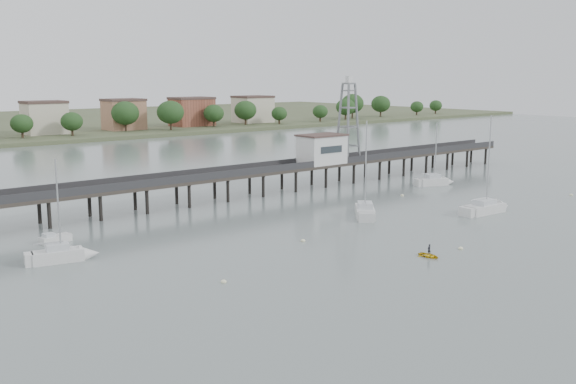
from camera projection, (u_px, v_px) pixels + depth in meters
name	position (u px, v px, depth m)	size (l,w,h in m)	color
pier	(202.00, 179.00, 99.16)	(150.00, 5.00, 5.50)	#2D2823
pier_building	(322.00, 149.00, 114.25)	(8.40, 5.40, 5.30)	silver
lattice_tower	(348.00, 122.00, 117.51)	(3.20, 3.20, 15.50)	slate
sailboat_b	(67.00, 255.00, 68.62)	(7.20, 3.42, 11.58)	silver
sailboat_c	(364.00, 210.00, 91.64)	(7.69, 8.02, 14.19)	silver
sailboat_d	(491.00, 208.00, 93.27)	(9.20, 3.18, 14.89)	silver
sailboat_e	(438.00, 181.00, 116.20)	(7.37, 4.43, 11.83)	silver
white_tender	(55.00, 239.00, 76.17)	(3.75, 1.99, 1.39)	silver
yellow_dinghy	(429.00, 257.00, 70.20)	(1.80, 0.52, 2.52)	gold
dinghy_occupant	(429.00, 257.00, 70.20)	(0.44, 1.19, 0.29)	black
mooring_buoys	(355.00, 233.00, 80.39)	(91.34, 26.62, 0.39)	#FAF9C3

